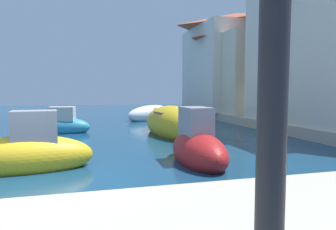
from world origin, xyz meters
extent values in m
plane|color=navy|center=(0.00, 0.00, 0.00)|extent=(80.00, 80.00, 0.00)
cube|color=#BCB29E|center=(13.00, 6.00, 0.25)|extent=(6.00, 32.00, 0.50)
ellipsoid|color=gold|center=(-0.50, 1.79, 0.32)|extent=(3.63, 1.62, 1.17)
cube|color=gray|center=(-0.22, 1.81, 1.11)|extent=(1.18, 0.87, 0.88)
ellipsoid|color=white|center=(5.80, 14.75, 0.37)|extent=(4.65, 3.60, 1.36)
cube|color=brown|center=(5.80, 14.75, 0.82)|extent=(1.39, 1.50, 0.08)
ellipsoid|color=gold|center=(5.07, 7.05, 0.49)|extent=(2.46, 5.89, 1.77)
cube|color=brown|center=(5.07, 7.05, 1.06)|extent=(1.66, 1.28, 0.08)
ellipsoid|color=teal|center=(-0.28, 9.12, 0.28)|extent=(3.34, 1.59, 1.02)
cube|color=beige|center=(-0.03, 9.09, 0.94)|extent=(1.30, 0.97, 0.70)
ellipsoid|color=#B21E1E|center=(4.19, 1.37, 0.32)|extent=(1.32, 3.08, 1.16)
cube|color=gray|center=(4.19, 1.61, 1.13)|extent=(0.73, 1.23, 0.93)
cube|color=silver|center=(13.00, 5.77, 4.20)|extent=(5.74, 7.54, 7.39)
cube|color=beige|center=(13.00, 15.42, 3.28)|extent=(5.52, 8.99, 5.55)
pyramid|color=#9E422D|center=(13.00, 15.42, 6.55)|extent=(5.86, 9.53, 0.99)
cube|color=silver|center=(13.00, 16.49, 3.82)|extent=(6.71, 7.02, 6.65)
pyramid|color=#B25638|center=(13.00, 16.49, 7.75)|extent=(7.12, 7.44, 1.21)
cylinder|color=black|center=(1.78, -5.79, 2.41)|extent=(0.12, 0.12, 3.82)
camera|label=1|loc=(1.06, -6.87, 2.06)|focal=33.09mm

